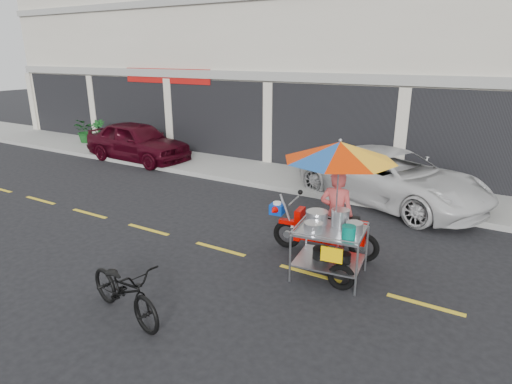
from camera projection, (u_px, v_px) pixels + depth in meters
The scene contains 9 objects.
ground at pixel (310, 274), 7.79m from camera, with size 90.00×90.00×0.00m, color black.
sidewalk at pixel (388, 191), 12.27m from camera, with size 45.00×3.00×0.15m, color gray.
centerline at pixel (310, 273), 7.79m from camera, with size 42.00×0.10×0.01m, color gold.
maroon_sedan at pixel (138, 141), 15.80m from camera, with size 1.72×4.27×1.45m, color #33040F.
white_pickup at pixel (392, 177), 11.29m from camera, with size 2.35×5.10×1.42m, color silver.
plant_tall at pixel (86, 131), 18.38m from camera, with size 0.92×0.79×1.02m, color #124417.
plant_short at pixel (98, 133), 17.80m from camera, with size 0.60×0.60×1.07m, color #124417.
near_bicycle at pixel (124, 289), 6.39m from camera, with size 0.61×1.76×0.93m, color black.
food_vendor_rig at pixel (336, 187), 7.54m from camera, with size 2.66×2.13×2.50m.
Camera 1 is at (2.70, -6.48, 3.82)m, focal length 30.00 mm.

